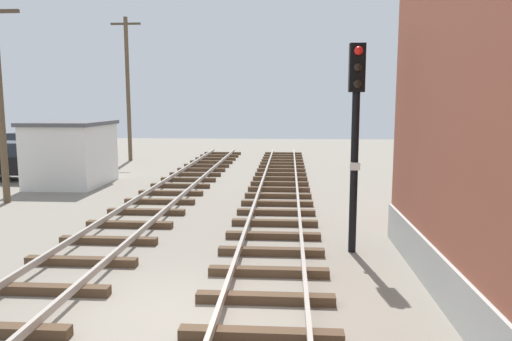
{
  "coord_description": "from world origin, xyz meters",
  "views": [
    {
      "loc": [
        1.73,
        -7.56,
        3.58
      ],
      "look_at": [
        0.71,
        7.31,
        1.47
      ],
      "focal_mm": 33.96,
      "sensor_mm": 36.0,
      "label": 1
    }
  ],
  "objects": [
    {
      "name": "ground_plane",
      "position": [
        0.0,
        0.0,
        0.0
      ],
      "size": [
        80.0,
        80.0,
        0.0
      ],
      "primitive_type": "plane",
      "color": "gray"
    },
    {
      "name": "signal_mast",
      "position": [
        3.27,
        3.85,
        3.1
      ],
      "size": [
        0.36,
        0.4,
        4.91
      ],
      "color": "black",
      "rests_on": "ground"
    },
    {
      "name": "track_centre",
      "position": [
        -2.83,
        0.0,
        0.13
      ],
      "size": [
        2.5,
        52.24,
        0.32
      ],
      "color": "#4C3826",
      "rests_on": "ground"
    },
    {
      "name": "utility_pole_near",
      "position": [
        -8.37,
        8.84,
        3.71
      ],
      "size": [
        1.8,
        0.24,
        7.04
      ],
      "color": "brown",
      "rests_on": "ground"
    },
    {
      "name": "utility_pole_far",
      "position": [
        -8.07,
        21.57,
        4.5
      ],
      "size": [
        1.8,
        0.24,
        8.61
      ],
      "color": "brown",
      "rests_on": "ground"
    },
    {
      "name": "parked_car_black",
      "position": [
        -10.77,
        13.9,
        0.9
      ],
      "size": [
        4.2,
        2.04,
        1.76
      ],
      "color": "black",
      "rests_on": "ground"
    },
    {
      "name": "track_near_building",
      "position": [
        1.33,
        0.0,
        0.13
      ],
      "size": [
        2.5,
        52.24,
        0.32
      ],
      "color": "#4C3826",
      "rests_on": "ground"
    },
    {
      "name": "parked_car_white",
      "position": [
        -13.76,
        20.63,
        0.9
      ],
      "size": [
        4.2,
        2.04,
        1.76
      ],
      "color": "silver",
      "rests_on": "ground"
    },
    {
      "name": "control_hut",
      "position": [
        -7.7,
        12.7,
        1.39
      ],
      "size": [
        3.0,
        3.8,
        2.76
      ],
      "color": "silver",
      "rests_on": "ground"
    }
  ]
}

